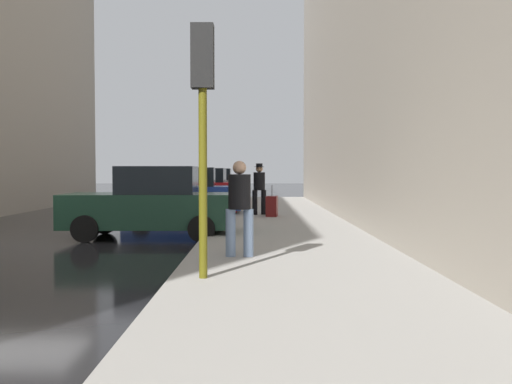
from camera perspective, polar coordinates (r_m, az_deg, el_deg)
name	(u,v)px	position (r m, az deg, el deg)	size (l,w,h in m)	color
ground_plane	(26,245)	(14.00, -22.05, -4.91)	(120.00, 120.00, 0.00)	black
sidewalk	(290,242)	(12.99, 3.37, -4.96)	(4.00, 40.00, 0.15)	gray
parked_dark_green_sedan	(153,204)	(14.49, -10.30, -1.18)	(4.22, 2.10, 1.79)	#193828
parked_blue_sedan	(185,193)	(20.88, -7.10, -0.14)	(4.26, 2.17, 1.79)	navy
parked_red_hatchback	(203,188)	(27.77, -5.31, 0.45)	(4.27, 2.19, 1.79)	#B2191E
parked_gray_coupe	(213,184)	(34.03, -4.32, 0.77)	(4.21, 2.07, 1.79)	slate
fire_hydrant	(235,203)	(20.65, -2.16, -1.12)	(0.42, 0.22, 0.70)	red
traffic_light	(203,95)	(8.22, -5.28, 9.63)	(0.32, 0.32, 3.60)	#514C0F
pedestrian_with_fedora	(260,186)	(19.77, 0.40, 0.58)	(0.53, 0.50, 1.78)	black
pedestrian_in_jeans	(240,203)	(10.16, -1.59, -1.13)	(0.51, 0.42, 1.71)	#728CB2
rolling_suitcase	(273,206)	(19.01, 1.68, -1.43)	(0.43, 0.60, 1.04)	#591414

